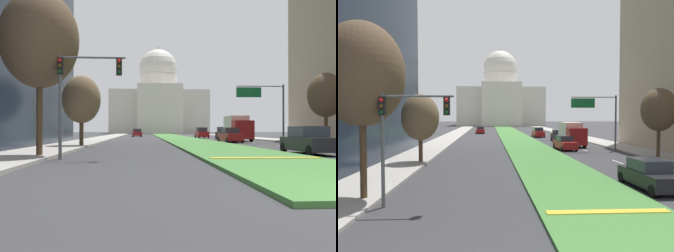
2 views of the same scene
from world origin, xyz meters
The scene contains 18 objects.
ground_plane centered at (0.00, 64.64, 0.00)m, with size 284.42×284.42×0.00m, color #333335.
grass_median centered at (0.00, 58.18, 0.07)m, with size 5.79×116.35×0.14m, color #427A38.
median_curb_nose centered at (0.00, 10.05, 0.16)m, with size 5.21×0.50×0.04m, color gold.
lane_dashes_right centered at (6.57, 32.08, 0.00)m, with size 0.16×36.93×0.01m.
sidewalk_left centered at (-12.25, 51.71, 0.07)m, with size 4.00×116.35×0.15m, color #9E9991.
sidewalk_right centered at (12.25, 51.71, 0.07)m, with size 4.00×116.35×0.15m, color #9E9991.
capitol_building centered at (0.00, 128.47, 11.04)m, with size 34.45×27.98×31.98m.
traffic_light_near_left centered at (-8.91, 11.71, 3.80)m, with size 3.34×0.35×5.20m.
overhead_guide_sign centered at (7.94, 33.22, 4.64)m, with size 5.44×0.20×6.50m.
street_tree_left_near centered at (-11.08, 12.92, 6.16)m, with size 4.06×4.06×8.72m.
street_tree_left_mid centered at (-10.87, 24.76, 3.99)m, with size 3.21×3.21×6.02m.
street_tree_right_mid centered at (11.43, 26.59, 4.70)m, with size 3.33×3.33×6.81m.
sedan_lead_stopped centered at (4.22, 14.62, 0.79)m, with size 1.94×4.58×1.67m.
sedan_midblock centered at (4.28, 34.74, 0.80)m, with size 2.08×4.69×1.70m.
sedan_distant centered at (6.36, 47.12, 0.86)m, with size 1.99×4.56×1.86m.
sedan_far_horizon centered at (4.56, 56.73, 0.85)m, with size 1.91×4.71×1.84m.
sedan_very_far centered at (-6.90, 69.22, 0.77)m, with size 2.14×4.39×1.63m.
box_truck_delivery centered at (6.33, 39.15, 1.68)m, with size 2.40×6.40×3.20m.
Camera 2 is at (-4.98, -2.58, 4.19)m, focal length 33.34 mm.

